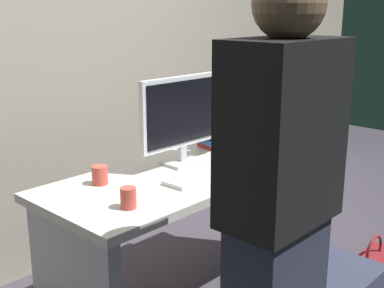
% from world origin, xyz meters
% --- Properties ---
extents(wall_back, '(6.40, 0.10, 3.00)m').
position_xyz_m(wall_back, '(0.00, 0.91, 1.50)').
color(wall_back, '#9E9384').
rests_on(wall_back, ground).
extents(desk, '(1.47, 0.66, 0.73)m').
position_xyz_m(desk, '(0.00, 0.00, 0.51)').
color(desk, beige).
rests_on(desk, ground).
extents(office_chair, '(0.52, 0.52, 0.94)m').
position_xyz_m(office_chair, '(-0.03, -0.70, 0.43)').
color(office_chair, black).
rests_on(office_chair, ground).
extents(person_at_desk, '(0.40, 0.24, 1.64)m').
position_xyz_m(person_at_desk, '(-0.41, -0.83, 0.84)').
color(person_at_desk, '#262838').
rests_on(person_at_desk, ground).
extents(monitor, '(0.54, 0.14, 0.46)m').
position_xyz_m(monitor, '(0.09, 0.10, 0.99)').
color(monitor, silver).
rests_on(monitor, desk).
extents(keyboard, '(0.43, 0.14, 0.02)m').
position_xyz_m(keyboard, '(0.00, -0.12, 0.74)').
color(keyboard, white).
rests_on(keyboard, desk).
extents(mouse, '(0.06, 0.10, 0.03)m').
position_xyz_m(mouse, '(0.31, -0.09, 0.75)').
color(mouse, white).
rests_on(mouse, desk).
extents(cup_near_keyboard, '(0.07, 0.07, 0.09)m').
position_xyz_m(cup_near_keyboard, '(-0.50, -0.16, 0.77)').
color(cup_near_keyboard, '#D84C3F').
rests_on(cup_near_keyboard, desk).
extents(cup_by_monitor, '(0.07, 0.07, 0.09)m').
position_xyz_m(cup_by_monitor, '(-0.40, 0.15, 0.77)').
color(cup_by_monitor, '#D84C3F').
rests_on(cup_by_monitor, desk).
extents(book_stack, '(0.22, 0.19, 0.18)m').
position_xyz_m(book_stack, '(0.45, 0.18, 0.82)').
color(book_stack, red).
rests_on(book_stack, desk).
extents(cell_phone, '(0.10, 0.15, 0.01)m').
position_xyz_m(cell_phone, '(0.44, -0.13, 0.73)').
color(cell_phone, black).
rests_on(cell_phone, desk).
extents(handbag, '(0.34, 0.14, 0.38)m').
position_xyz_m(handbag, '(0.68, -0.71, 0.14)').
color(handbag, maroon).
rests_on(handbag, ground).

